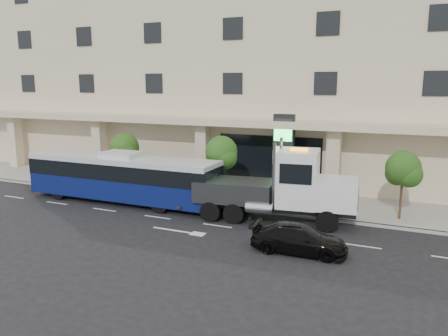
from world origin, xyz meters
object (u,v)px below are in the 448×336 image
(black_sedan, at_px, (299,239))
(signage_pylon, at_px, (283,155))
(tow_truck, at_px, (282,189))
(city_bus, at_px, (122,177))

(black_sedan, relative_size, signage_pylon, 0.80)
(tow_truck, bearing_deg, black_sedan, -70.89)
(black_sedan, bearing_deg, city_bus, 70.34)
(city_bus, xyz_separation_m, black_sedan, (13.26, -4.08, -1.11))
(black_sedan, xyz_separation_m, signage_pylon, (-3.57, 9.56, 2.42))
(tow_truck, xyz_separation_m, black_sedan, (2.14, -4.29, -1.32))
(city_bus, bearing_deg, signage_pylon, 29.32)
(tow_truck, height_order, black_sedan, tow_truck)
(tow_truck, relative_size, black_sedan, 2.31)
(city_bus, distance_m, tow_truck, 11.12)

